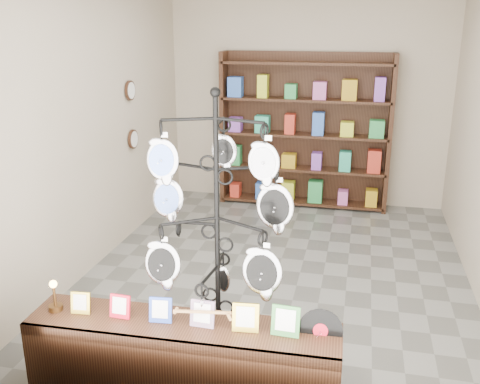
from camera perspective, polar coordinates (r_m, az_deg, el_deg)
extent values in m
plane|color=slate|center=(5.93, 4.01, -8.31)|extent=(5.00, 5.00, 0.00)
plane|color=#B6A592|center=(7.88, 7.16, 9.60)|extent=(4.00, 0.00, 4.00)
plane|color=#B6A592|center=(3.08, -2.79, -3.17)|extent=(4.00, 0.00, 4.00)
plane|color=#B6A592|center=(6.06, -14.83, 6.72)|extent=(0.00, 5.00, 5.00)
cylinder|color=black|center=(4.40, -2.25, -18.24)|extent=(0.48, 0.48, 0.03)
cylinder|color=black|center=(3.88, -2.44, -5.56)|extent=(0.04, 0.04, 2.13)
sphere|color=black|center=(3.59, -2.66, 10.58)|extent=(0.07, 0.07, 0.07)
ellipsoid|color=silver|center=(4.24, -1.78, -9.30)|extent=(0.11, 0.04, 0.22)
cube|color=#B07A49|center=(3.80, -4.05, -12.64)|extent=(0.40, 0.08, 0.04)
cube|color=black|center=(4.07, -6.09, -17.10)|extent=(2.27, 0.53, 0.55)
cube|color=gold|center=(4.16, -16.63, -11.27)|extent=(0.14, 0.06, 0.16)
cube|color=red|center=(4.03, -12.68, -11.82)|extent=(0.16, 0.06, 0.17)
cube|color=#263FA5|center=(3.92, -8.47, -12.34)|extent=(0.17, 0.06, 0.18)
cube|color=#E54C33|center=(3.84, -4.03, -12.82)|extent=(0.18, 0.06, 0.19)
cube|color=gold|center=(3.77, 0.60, -13.25)|extent=(0.19, 0.07, 0.20)
cube|color=#337233|center=(3.74, 4.89, -13.55)|extent=(0.20, 0.07, 0.21)
cylinder|color=black|center=(3.81, 8.58, -14.41)|extent=(0.31, 0.08, 0.30)
cylinder|color=red|center=(3.81, 8.58, -14.43)|extent=(0.10, 0.03, 0.10)
cylinder|color=#4F3216|center=(4.28, -19.05, -11.58)|extent=(0.10, 0.10, 0.04)
cylinder|color=#4F3216|center=(4.23, -19.17, -10.49)|extent=(0.02, 0.02, 0.14)
sphere|color=#FFBF59|center=(4.19, -19.31, -9.25)|extent=(0.06, 0.06, 0.06)
cube|color=black|center=(7.89, 7.00, 6.67)|extent=(2.40, 0.04, 2.20)
cube|color=black|center=(7.94, -1.68, 6.87)|extent=(0.06, 0.36, 2.20)
cube|color=black|center=(7.70, 15.67, 5.87)|extent=(0.06, 0.36, 2.20)
cube|color=black|center=(8.00, 6.60, -0.94)|extent=(2.36, 0.36, 0.04)
cube|color=black|center=(7.86, 6.73, 2.52)|extent=(2.36, 0.36, 0.03)
cube|color=black|center=(7.74, 6.86, 6.09)|extent=(2.36, 0.36, 0.04)
cube|color=black|center=(7.66, 7.00, 9.75)|extent=(2.36, 0.36, 0.04)
cube|color=black|center=(7.61, 7.14, 13.48)|extent=(2.36, 0.36, 0.04)
cylinder|color=black|center=(6.71, -11.64, 10.56)|extent=(0.03, 0.24, 0.24)
cylinder|color=black|center=(6.81, -11.33, 5.55)|extent=(0.03, 0.24, 0.24)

